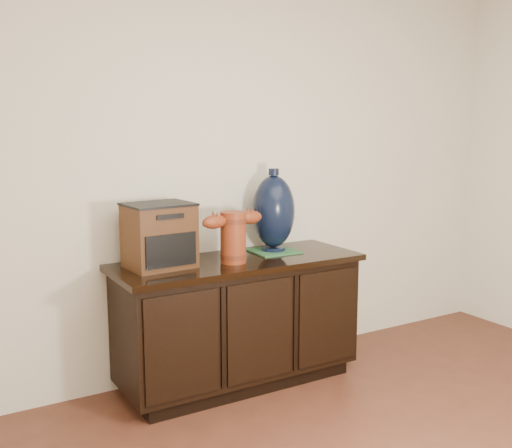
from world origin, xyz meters
TOP-DOWN VIEW (x-y plane):
  - sideboard at (0.00, 2.23)m, footprint 1.46×0.56m
  - terracotta_vessel at (-0.06, 2.17)m, footprint 0.41×0.17m
  - tv_radio at (-0.46, 2.27)m, footprint 0.37×0.31m
  - green_mat at (0.29, 2.30)m, footprint 0.28×0.28m
  - lamp_base at (0.29, 2.30)m, footprint 0.27×0.27m
  - spray_can at (-0.28, 2.43)m, footprint 0.06×0.06m

SIDE VIEW (x-z plane):
  - sideboard at x=0.00m, z-range 0.01..0.76m
  - green_mat at x=0.29m, z-range 0.76..0.76m
  - spray_can at x=-0.28m, z-range 0.75..0.94m
  - terracotta_vessel at x=-0.06m, z-range 0.77..1.06m
  - tv_radio at x=-0.46m, z-range 0.75..1.11m
  - lamp_base at x=0.29m, z-range 0.75..1.25m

